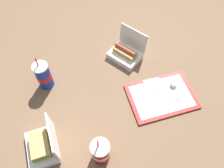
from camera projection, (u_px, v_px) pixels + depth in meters
The scene contains 9 objects.
ground_plane at pixel (103, 87), 1.29m from camera, with size 3.20×3.20×0.00m, color brown.
food_tray at pixel (161, 96), 1.25m from camera, with size 0.39×0.29×0.01m.
ketchup_cup at pixel (174, 84), 1.27m from camera, with size 0.04×0.04×0.02m.
napkin_stack at pixel (154, 86), 1.27m from camera, with size 0.10×0.10×0.00m, color white.
plastic_fork at pixel (178, 99), 1.23m from camera, with size 0.11×0.01×0.01m, color white.
clamshell_hotdog_back at pixel (126, 53), 1.38m from camera, with size 0.25×0.25×0.18m.
clamshell_sandwich_center at pixel (43, 146), 1.05m from camera, with size 0.17×0.21×0.18m.
soda_cup_right at pixel (101, 152), 1.00m from camera, with size 0.09×0.09×0.21m.
soda_cup_corner at pixel (44, 76), 1.23m from camera, with size 0.09×0.09×0.23m.
Camera 1 is at (0.08, 0.68, 1.09)m, focal length 35.00 mm.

